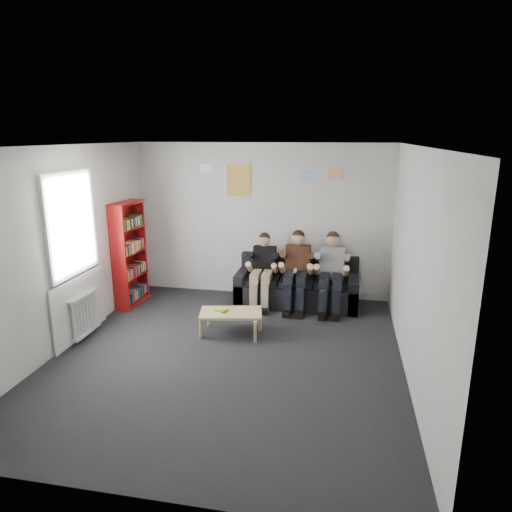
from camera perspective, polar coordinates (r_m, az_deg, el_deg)
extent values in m
plane|color=black|center=(6.18, -3.55, -12.34)|extent=(5.00, 5.00, 0.00)
plane|color=white|center=(5.49, -4.01, 13.57)|extent=(5.00, 5.00, 0.00)
plane|color=beige|center=(8.07, 0.69, 4.40)|extent=(4.50, 0.00, 4.50)
plane|color=beige|center=(3.47, -14.35, -10.80)|extent=(4.50, 0.00, 4.50)
plane|color=beige|center=(6.61, -23.01, 0.81)|extent=(0.00, 5.00, 5.00)
plane|color=beige|center=(5.58, 19.23, -1.29)|extent=(0.00, 5.00, 5.00)
cube|color=black|center=(7.87, 5.12, -4.66)|extent=(2.04, 0.84, 0.39)
cube|color=black|center=(8.05, 5.42, -1.25)|extent=(2.04, 0.19, 0.40)
cube|color=black|center=(7.98, -1.60, -3.69)|extent=(0.17, 0.84, 0.56)
cube|color=black|center=(7.81, 12.02, -4.44)|extent=(0.17, 0.84, 0.56)
cube|color=black|center=(7.72, 5.11, -3.16)|extent=(1.71, 0.58, 0.09)
cube|color=#9B1111|center=(7.98, -15.52, 0.26)|extent=(0.26, 0.79, 1.76)
cube|color=tan|center=(6.65, -3.17, -7.11)|extent=(0.88, 0.48, 0.04)
cylinder|color=tan|center=(6.64, -6.92, -8.87)|extent=(0.04, 0.04, 0.32)
cylinder|color=tan|center=(6.46, -0.11, -9.47)|extent=(0.04, 0.04, 0.32)
cylinder|color=tan|center=(6.99, -5.94, -7.59)|extent=(0.04, 0.04, 0.32)
cylinder|color=tan|center=(6.81, 0.53, -8.11)|extent=(0.04, 0.04, 0.32)
cube|color=silver|center=(6.64, -4.75, -6.94)|extent=(0.16, 0.12, 0.01)
cube|color=#53AB3D|center=(6.65, -4.55, -6.76)|extent=(0.16, 0.12, 0.01)
cube|color=yellow|center=(6.67, -4.35, -6.59)|extent=(0.16, 0.12, 0.01)
cube|color=black|center=(7.82, 1.09, -0.57)|extent=(0.38, 0.27, 0.53)
sphere|color=tan|center=(7.69, 1.05, 1.98)|extent=(0.21, 0.21, 0.21)
sphere|color=black|center=(7.70, 1.07, 2.24)|extent=(0.20, 0.20, 0.20)
cube|color=gray|center=(7.60, 0.72, -2.49)|extent=(0.34, 0.43, 0.14)
cube|color=gray|center=(7.51, 0.43, -5.19)|extent=(0.32, 0.13, 0.48)
cube|color=black|center=(7.53, 0.35, -6.73)|extent=(0.32, 0.24, 0.09)
cube|color=#522F1B|center=(7.75, 5.26, -0.61)|extent=(0.41, 0.30, 0.57)
sphere|color=tan|center=(7.61, 5.30, 2.18)|extent=(0.22, 0.22, 0.22)
sphere|color=black|center=(7.62, 5.31, 2.47)|extent=(0.21, 0.21, 0.21)
cube|color=black|center=(7.51, 4.99, -2.72)|extent=(0.37, 0.47, 0.15)
cube|color=black|center=(7.41, 4.75, -5.55)|extent=(0.35, 0.14, 0.48)
cube|color=black|center=(7.42, 4.66, -7.09)|extent=(0.35, 0.26, 0.10)
cube|color=silver|center=(7.37, 4.93, -1.83)|extent=(0.04, 0.14, 0.04)
cube|color=white|center=(7.72, 9.47, -0.82)|extent=(0.41, 0.30, 0.58)
sphere|color=tan|center=(7.58, 9.59, 2.00)|extent=(0.22, 0.22, 0.22)
sphere|color=black|center=(7.59, 9.60, 2.29)|extent=(0.21, 0.21, 0.21)
cube|color=black|center=(7.48, 9.34, -2.95)|extent=(0.37, 0.47, 0.15)
cube|color=black|center=(7.37, 9.18, -5.79)|extent=(0.35, 0.14, 0.48)
cube|color=black|center=(7.38, 9.10, -7.34)|extent=(0.35, 0.27, 0.10)
cylinder|color=silver|center=(6.79, -21.81, -7.60)|extent=(0.06, 0.06, 0.60)
cylinder|color=silver|center=(6.85, -21.46, -7.36)|extent=(0.06, 0.06, 0.60)
cylinder|color=silver|center=(6.91, -21.11, -7.12)|extent=(0.06, 0.06, 0.60)
cylinder|color=silver|center=(6.97, -20.77, -6.89)|extent=(0.06, 0.06, 0.60)
cylinder|color=silver|center=(7.04, -20.43, -6.66)|extent=(0.06, 0.06, 0.60)
cylinder|color=silver|center=(7.10, -20.10, -6.44)|extent=(0.06, 0.06, 0.60)
cylinder|color=silver|center=(7.16, -19.78, -6.22)|extent=(0.06, 0.06, 0.60)
cylinder|color=silver|center=(7.23, -19.46, -6.00)|extent=(0.06, 0.06, 0.60)
cube|color=silver|center=(7.11, -20.39, -8.88)|extent=(0.10, 0.64, 0.04)
cube|color=silver|center=(6.91, -20.81, -4.61)|extent=(0.10, 0.64, 0.04)
cube|color=white|center=(6.70, -22.20, 3.71)|extent=(0.02, 1.00, 1.30)
cube|color=silver|center=(6.61, -22.71, 9.49)|extent=(0.05, 1.12, 0.06)
cube|color=silver|center=(6.85, -21.57, -1.88)|extent=(0.05, 1.12, 0.06)
cube|color=silver|center=(7.01, -21.16, -5.95)|extent=(0.03, 1.30, 0.90)
cube|color=#D6D54B|center=(8.04, -2.15, 9.39)|extent=(0.42, 0.01, 0.55)
cube|color=#4686EE|center=(7.85, 6.17, 9.91)|extent=(0.25, 0.01, 0.20)
cube|color=#E1468B|center=(7.82, 9.89, 10.13)|extent=(0.22, 0.01, 0.18)
cube|color=white|center=(8.18, -6.34, 10.81)|extent=(0.20, 0.01, 0.14)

